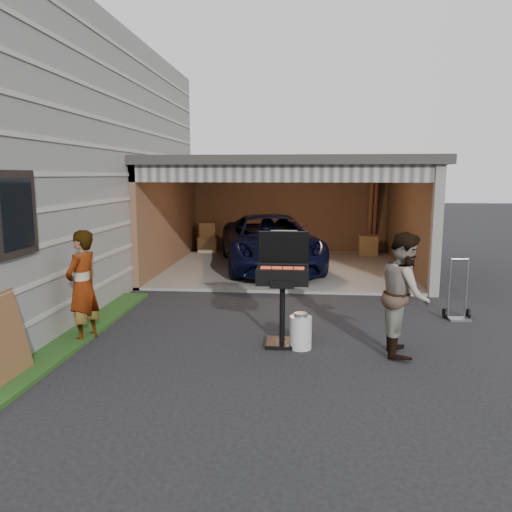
# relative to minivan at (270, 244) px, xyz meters

# --- Properties ---
(ground) EXTENTS (80.00, 80.00, 0.00)m
(ground) POSITION_rel_minivan_xyz_m (-0.32, -6.14, -0.69)
(ground) COLOR black
(ground) RESTS_ON ground
(groundcover_strip) EXTENTS (0.50, 8.00, 0.06)m
(groundcover_strip) POSITION_rel_minivan_xyz_m (-2.57, -7.14, -0.66)
(groundcover_strip) COLOR #193814
(groundcover_strip) RESTS_ON ground
(garage) EXTENTS (6.80, 6.30, 2.90)m
(garage) POSITION_rel_minivan_xyz_m (0.44, 0.65, 1.17)
(garage) COLOR #605E59
(garage) RESTS_ON ground
(minivan) EXTENTS (3.26, 5.36, 1.39)m
(minivan) POSITION_rel_minivan_xyz_m (0.00, 0.00, 0.00)
(minivan) COLOR black
(minivan) RESTS_ON ground
(woman) EXTENTS (0.54, 0.69, 1.69)m
(woman) POSITION_rel_minivan_xyz_m (-2.42, -5.95, 0.15)
(woman) COLOR silver
(woman) RESTS_ON ground
(man) EXTENTS (0.72, 0.89, 1.72)m
(man) POSITION_rel_minivan_xyz_m (2.28, -6.08, 0.17)
(man) COLOR #3E2918
(man) RESTS_ON ground
(bbq_grill) EXTENTS (0.75, 0.66, 1.67)m
(bbq_grill) POSITION_rel_minivan_xyz_m (0.58, -5.85, 0.29)
(bbq_grill) COLOR black
(bbq_grill) RESTS_ON ground
(propane_tank) EXTENTS (0.40, 0.40, 0.48)m
(propane_tank) POSITION_rel_minivan_xyz_m (0.85, -6.02, -0.46)
(propane_tank) COLOR beige
(propane_tank) RESTS_ON ground
(plywood_panel) EXTENTS (0.27, 0.98, 1.08)m
(plywood_panel) POSITION_rel_minivan_xyz_m (-2.72, -7.59, -0.16)
(plywood_panel) COLOR brown
(plywood_panel) RESTS_ON ground
(hand_truck) EXTENTS (0.46, 0.35, 1.08)m
(hand_truck) POSITION_rel_minivan_xyz_m (3.57, -4.27, -0.49)
(hand_truck) COLOR slate
(hand_truck) RESTS_ON ground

